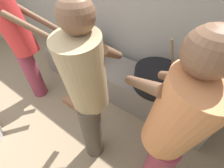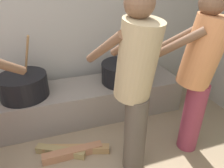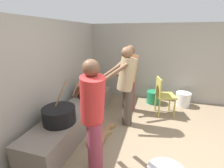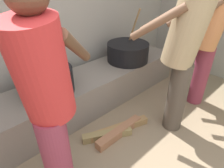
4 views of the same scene
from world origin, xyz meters
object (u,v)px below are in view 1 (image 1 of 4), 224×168
cook_in_orange_shirt (170,133)px  cook_in_red_shirt (21,42)px  cooking_pot_secondary (85,48)px  cook_in_tan_shirt (88,92)px  cooking_pot_main (157,78)px

cook_in_orange_shirt → cook_in_red_shirt: 1.91m
cooking_pot_secondary → cook_in_red_shirt: 0.87m
cooking_pot_secondary → cook_in_orange_shirt: 1.83m
cooking_pot_secondary → cook_in_tan_shirt: (0.93, -0.92, 0.35)m
cook_in_orange_shirt → cooking_pot_main: bearing=113.8°
cook_in_tan_shirt → cook_in_red_shirt: size_ratio=1.03×
cooking_pot_main → cook_in_orange_shirt: bearing=-66.2°
cooking_pot_main → cook_in_tan_shirt: cook_in_tan_shirt is taller
cooking_pot_secondary → cook_in_tan_shirt: cook_in_tan_shirt is taller
cook_in_orange_shirt → cook_in_red_shirt: size_ratio=1.01×
cooking_pot_main → cook_in_red_shirt: size_ratio=0.45×
cooking_pot_main → cooking_pot_secondary: (-1.20, 0.01, 0.00)m
cooking_pot_main → cook_in_tan_shirt: 1.01m
cooking_pot_secondary → cook_in_orange_shirt: cook_in_orange_shirt is taller
cook_in_tan_shirt → cooking_pot_main: bearing=73.7°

